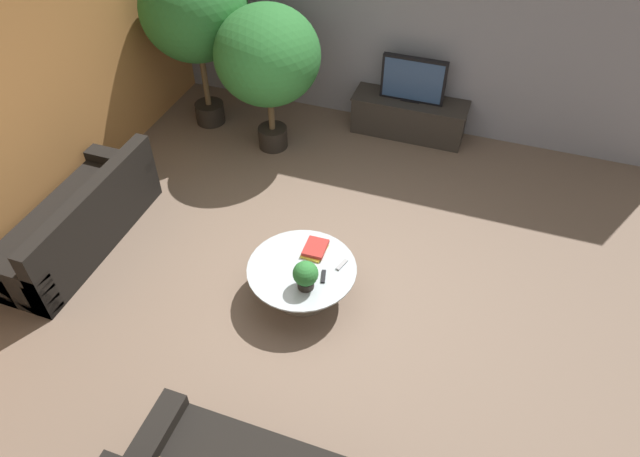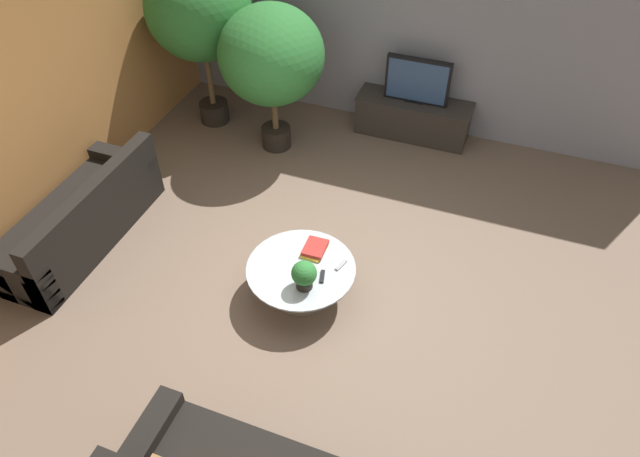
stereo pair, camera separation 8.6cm
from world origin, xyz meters
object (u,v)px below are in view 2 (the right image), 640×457
at_px(potted_palm_tall, 200,11).
at_px(potted_palm_corner, 271,57).
at_px(potted_plant_tabletop, 304,275).
at_px(television, 417,81).
at_px(couch_by_wall, 80,220).
at_px(media_console, 413,117).
at_px(coffee_table, 301,276).

height_order(potted_palm_tall, potted_palm_corner, potted_palm_tall).
relative_size(potted_palm_tall, potted_plant_tabletop, 7.38).
distance_m(potted_palm_tall, potted_plant_tabletop, 3.90).
distance_m(television, potted_palm_tall, 2.91).
height_order(couch_by_wall, potted_palm_tall, potted_palm_tall).
bearing_deg(media_console, potted_plant_tabletop, -93.81).
bearing_deg(potted_palm_tall, media_console, 13.07).
xyz_separation_m(television, coffee_table, (-0.35, -3.23, -0.55)).
bearing_deg(potted_palm_corner, television, 28.51).
xyz_separation_m(television, potted_palm_corner, (-1.65, -0.90, 0.47)).
xyz_separation_m(media_console, couch_by_wall, (-2.95, -3.32, 0.00)).
xyz_separation_m(couch_by_wall, potted_palm_tall, (0.21, 2.68, 1.32)).
distance_m(coffee_table, couch_by_wall, 2.60).
xyz_separation_m(couch_by_wall, potted_palm_corner, (1.30, 2.42, 1.02)).
bearing_deg(potted_palm_corner, couch_by_wall, -118.20).
bearing_deg(media_console, television, -90.00).
bearing_deg(television, media_console, 90.00).
bearing_deg(media_console, potted_palm_corner, -151.45).
height_order(media_console, potted_plant_tabletop, potted_plant_tabletop).
relative_size(coffee_table, couch_by_wall, 0.52).
xyz_separation_m(coffee_table, potted_plant_tabletop, (0.12, -0.21, 0.29)).
distance_m(television, potted_palm_corner, 1.94).
bearing_deg(potted_palm_tall, couch_by_wall, -94.55).
bearing_deg(potted_palm_tall, potted_plant_tabletop, -48.22).
relative_size(coffee_table, potted_palm_corner, 0.56).
distance_m(potted_palm_tall, potted_palm_corner, 1.16).
bearing_deg(coffee_table, couch_by_wall, -178.00).
height_order(television, potted_palm_tall, potted_palm_tall).
bearing_deg(potted_palm_corner, potted_palm_tall, 166.31).
xyz_separation_m(coffee_table, couch_by_wall, (-2.60, -0.09, -0.00)).
distance_m(couch_by_wall, potted_palm_corner, 2.93).
relative_size(media_console, television, 1.82).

